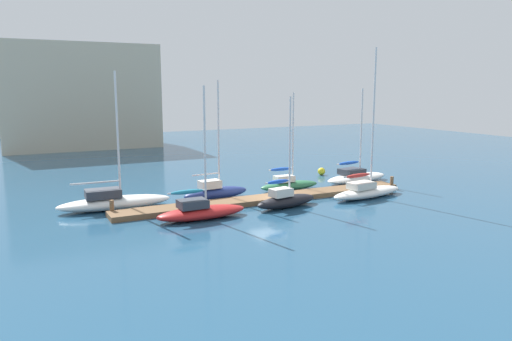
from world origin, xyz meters
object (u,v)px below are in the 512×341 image
harbor_building_distant (79,96)px  sailboat_1 (200,210)px  sailboat_6 (356,176)px  sailboat_0 (114,201)px  mooring_buoy_yellow (321,171)px  sailboat_4 (289,183)px  sailboat_3 (286,199)px  sailboat_5 (367,190)px  sailboat_2 (215,191)px  mooring_buoy_orange (215,184)px

harbor_building_distant → sailboat_1: bearing=-88.5°
sailboat_1 → sailboat_6: size_ratio=1.03×
sailboat_1 → sailboat_6: 17.52m
sailboat_0 → mooring_buoy_yellow: bearing=14.5°
mooring_buoy_yellow → sailboat_4: bearing=-143.9°
sailboat_3 → harbor_building_distant: size_ratio=0.38×
sailboat_1 → harbor_building_distant: bearing=90.2°
sailboat_0 → sailboat_4: 14.05m
sailboat_0 → sailboat_1: 6.77m
sailboat_3 → sailboat_5: size_ratio=0.69×
sailboat_2 → harbor_building_distant: harbor_building_distant is taller
sailboat_1 → sailboat_2: size_ratio=0.95×
sailboat_6 → sailboat_4: bearing=173.4°
sailboat_3 → mooring_buoy_yellow: 13.66m
sailboat_2 → sailboat_3: (3.41, -4.62, -0.01)m
sailboat_3 → mooring_buoy_yellow: bearing=35.7°
sailboat_5 → harbor_building_distant: size_ratio=0.55×
sailboat_2 → sailboat_6: (13.66, 0.52, -0.08)m
sailboat_4 → mooring_buoy_orange: 6.14m
sailboat_0 → sailboat_5: bearing=-14.2°
sailboat_4 → sailboat_3: bearing=-122.0°
sailboat_1 → sailboat_5: 13.51m
sailboat_6 → sailboat_0: bearing=172.6°
sailboat_2 → sailboat_5: 11.51m
sailboat_1 → sailboat_3: bearing=0.6°
sailboat_0 → sailboat_2: bearing=-0.7°
sailboat_1 → mooring_buoy_yellow: size_ratio=11.77×
sailboat_4 → sailboat_5: bearing=-51.8°
sailboat_5 → sailboat_6: (3.18, 5.27, -0.06)m
sailboat_0 → mooring_buoy_orange: sailboat_0 is taller
harbor_building_distant → sailboat_6: bearing=-65.8°
sailboat_2 → sailboat_4: bearing=-2.7°
sailboat_1 → mooring_buoy_orange: sailboat_1 is taller
sailboat_0 → mooring_buoy_orange: (9.03, 3.58, -0.22)m
sailboat_2 → sailboat_5: size_ratio=0.79×
sailboat_1 → sailboat_3: size_ratio=1.09×
sailboat_1 → sailboat_4: 10.93m
sailboat_4 → mooring_buoy_yellow: bearing=36.9°
sailboat_2 → mooring_buoy_yellow: (13.07, 5.04, -0.26)m
harbor_building_distant → sailboat_3: bearing=-80.4°
sailboat_2 → sailboat_1: bearing=-127.6°
sailboat_6 → mooring_buoy_orange: bearing=156.4°
sailboat_0 → sailboat_5: (17.93, -5.04, 0.01)m
sailboat_5 → sailboat_0: bearing=157.1°
sailboat_4 → sailboat_6: sailboat_6 is taller
sailboat_4 → sailboat_6: (7.06, 0.19, -0.03)m
sailboat_1 → sailboat_3: sailboat_1 is taller
sailboat_0 → sailboat_1: (4.42, -5.12, -0.02)m
sailboat_5 → mooring_buoy_orange: (-8.90, 8.62, -0.23)m
sailboat_0 → sailboat_6: 21.11m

